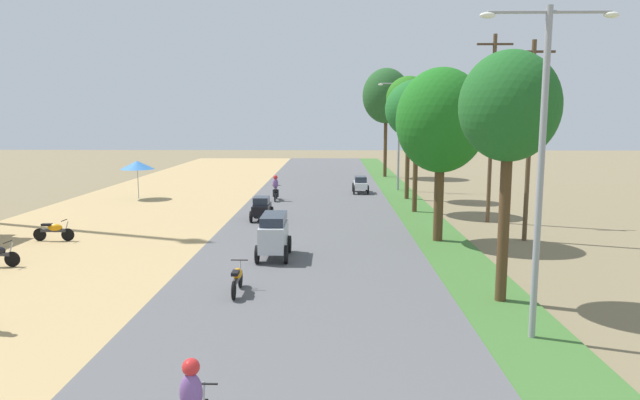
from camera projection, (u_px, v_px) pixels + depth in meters
The scene contains 16 objects.
parked_motorbike_fourth at pixel (54, 230), 24.90m from camera, with size 1.80×0.54×0.94m.
vendor_umbrella at pixel (137, 165), 37.60m from camera, with size 2.20×2.20×2.52m.
median_tree_nearest at pixel (509, 108), 16.08m from camera, with size 2.83×2.83×7.25m.
median_tree_second at pixel (441, 121), 24.33m from camera, with size 3.87×3.87×7.47m.
median_tree_third at pixel (417, 110), 31.91m from camera, with size 3.54×3.54×7.47m.
median_tree_fourth at pixel (409, 100), 37.01m from camera, with size 2.94×2.94×8.02m.
median_tree_fifth at pixel (386, 96), 50.99m from camera, with size 4.23×4.23×9.72m.
streetlamp_near at pixel (542, 153), 13.41m from camera, with size 3.16×0.20×7.89m.
streetlamp_mid at pixel (399, 128), 41.83m from camera, with size 3.16×0.20×7.95m.
utility_pole_near at pixel (529, 138), 24.70m from camera, with size 1.80×0.20×8.68m.
utility_pole_far at pixel (492, 126), 29.04m from camera, with size 1.80×0.20×9.54m.
car_van_silver at pixel (274, 233), 21.80m from camera, with size 1.19×2.41×1.67m.
car_hatchback_black at pixel (262, 207), 29.86m from camera, with size 1.04×2.00×1.23m.
car_sedan_white at pixel (360, 184), 40.60m from camera, with size 1.10×2.26×1.19m.
motorbike_ahead_third at pixel (237, 277), 17.43m from camera, with size 0.54×1.80×0.94m.
motorbike_ahead_fourth at pixel (276, 189), 36.86m from camera, with size 0.54×1.80×1.66m.
Camera 1 is at (0.85, -5.03, 5.43)m, focal length 32.03 mm.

